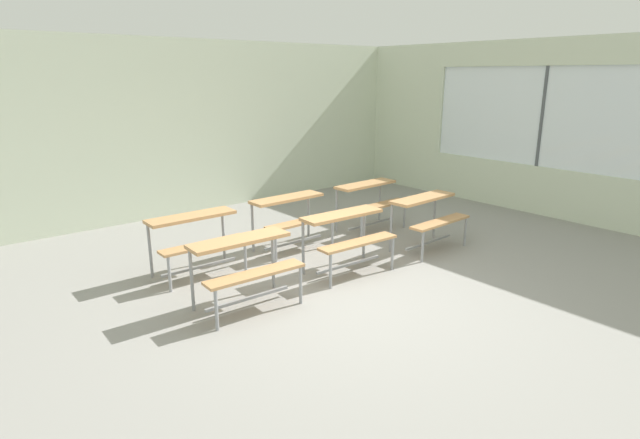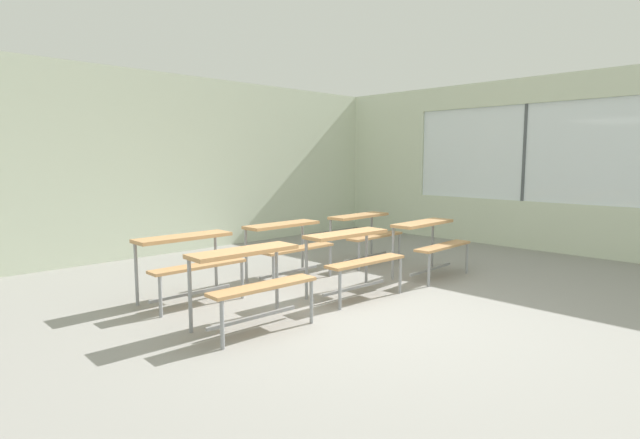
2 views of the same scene
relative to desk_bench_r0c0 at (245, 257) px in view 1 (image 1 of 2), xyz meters
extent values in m
cube|color=gray|center=(1.04, -0.45, -0.59)|extent=(10.00, 9.00, 0.05)
cube|color=beige|center=(1.04, 4.05, 0.94)|extent=(10.00, 0.12, 3.00)
cube|color=beige|center=(6.04, -0.45, -0.14)|extent=(0.12, 9.00, 0.85)
cube|color=beige|center=(6.04, -0.45, 2.21)|extent=(0.12, 9.00, 0.45)
cube|color=beige|center=(6.04, 3.10, 1.14)|extent=(0.12, 1.90, 1.70)
cube|color=white|center=(6.04, 0.05, 1.14)|extent=(0.02, 4.20, 1.70)
cube|color=#4C5156|center=(6.04, 0.05, 1.14)|extent=(0.06, 0.05, 1.70)
cube|color=tan|center=(0.00, 0.11, 0.16)|extent=(1.11, 0.36, 0.04)
cube|color=tan|center=(-0.01, -0.21, -0.12)|extent=(1.11, 0.26, 0.03)
cylinder|color=gray|center=(-0.49, 0.27, -0.20)|extent=(0.04, 0.04, 0.72)
cylinder|color=gray|center=(0.51, 0.23, -0.20)|extent=(0.04, 0.04, 0.72)
cylinder|color=gray|center=(-0.51, -0.28, -0.34)|extent=(0.04, 0.04, 0.44)
cylinder|color=gray|center=(0.49, -0.32, -0.34)|extent=(0.04, 0.04, 0.44)
cube|color=gray|center=(0.00, -0.03, -0.46)|extent=(1.00, 0.07, 0.03)
cube|color=tan|center=(1.52, 0.17, 0.16)|extent=(1.11, 0.37, 0.04)
cube|color=tan|center=(1.51, -0.15, -0.12)|extent=(1.11, 0.27, 0.03)
cylinder|color=gray|center=(1.03, 0.33, -0.20)|extent=(0.04, 0.04, 0.72)
cylinder|color=gray|center=(2.03, 0.29, -0.20)|extent=(0.04, 0.04, 0.72)
cylinder|color=gray|center=(1.00, -0.21, -0.34)|extent=(0.04, 0.04, 0.44)
cylinder|color=gray|center=(2.00, -0.26, -0.34)|extent=(0.04, 0.04, 0.44)
cube|color=gray|center=(1.52, 0.03, -0.46)|extent=(1.00, 0.08, 0.03)
cube|color=tan|center=(2.99, 0.10, 0.16)|extent=(1.11, 0.36, 0.04)
cube|color=tan|center=(3.01, -0.22, -0.12)|extent=(1.11, 0.26, 0.03)
cylinder|color=gray|center=(2.49, 0.22, -0.20)|extent=(0.04, 0.04, 0.72)
cylinder|color=gray|center=(3.49, 0.25, -0.20)|extent=(0.04, 0.04, 0.72)
cylinder|color=gray|center=(2.51, -0.33, -0.34)|extent=(0.04, 0.04, 0.44)
cylinder|color=gray|center=(3.51, -0.30, -0.34)|extent=(0.04, 0.04, 0.44)
cube|color=gray|center=(3.00, -0.04, -0.46)|extent=(1.00, 0.07, 0.03)
cube|color=tan|center=(0.03, 1.29, 0.16)|extent=(1.10, 0.33, 0.04)
cube|color=tan|center=(0.03, 0.97, -0.12)|extent=(1.10, 0.23, 0.03)
cylinder|color=gray|center=(-0.47, 1.43, -0.20)|extent=(0.04, 0.04, 0.72)
cylinder|color=gray|center=(0.53, 1.43, -0.20)|extent=(0.04, 0.04, 0.72)
cylinder|color=gray|center=(-0.48, 0.88, -0.34)|extent=(0.04, 0.04, 0.44)
cylinder|color=gray|center=(0.52, 0.88, -0.34)|extent=(0.04, 0.04, 0.44)
cube|color=gray|center=(0.03, 1.15, -0.46)|extent=(1.00, 0.04, 0.03)
cube|color=tan|center=(1.51, 1.32, 0.16)|extent=(1.10, 0.33, 0.04)
cube|color=tan|center=(1.51, 1.00, -0.12)|extent=(1.10, 0.23, 0.03)
cylinder|color=gray|center=(1.01, 1.46, -0.20)|extent=(0.04, 0.04, 0.72)
cylinder|color=gray|center=(2.01, 1.47, -0.20)|extent=(0.04, 0.04, 0.72)
cylinder|color=gray|center=(1.01, 0.91, -0.34)|extent=(0.04, 0.04, 0.44)
cylinder|color=gray|center=(2.01, 0.92, -0.34)|extent=(0.04, 0.04, 0.44)
cube|color=gray|center=(1.51, 1.18, -0.46)|extent=(1.00, 0.04, 0.03)
cube|color=tan|center=(3.03, 1.29, 0.16)|extent=(1.11, 0.35, 0.04)
cube|color=tan|center=(3.04, 0.97, -0.12)|extent=(1.11, 0.25, 0.03)
cylinder|color=gray|center=(2.53, 1.41, -0.20)|extent=(0.04, 0.04, 0.72)
cylinder|color=gray|center=(3.52, 1.44, -0.20)|extent=(0.04, 0.04, 0.72)
cylinder|color=gray|center=(2.54, 0.86, -0.34)|extent=(0.04, 0.04, 0.44)
cylinder|color=gray|center=(3.54, 0.89, -0.34)|extent=(0.04, 0.04, 0.44)
cube|color=gray|center=(3.03, 1.15, -0.46)|extent=(1.00, 0.06, 0.03)
camera|label=1|loc=(-2.60, -4.39, 1.85)|focal=28.66mm
camera|label=2|loc=(-2.76, -3.75, 1.04)|focal=28.00mm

